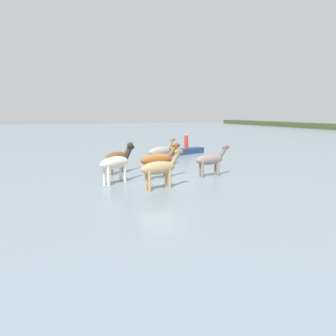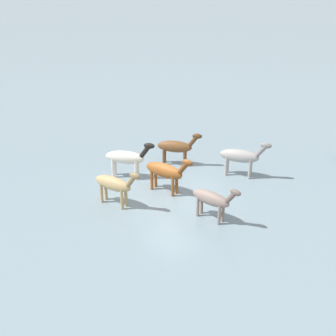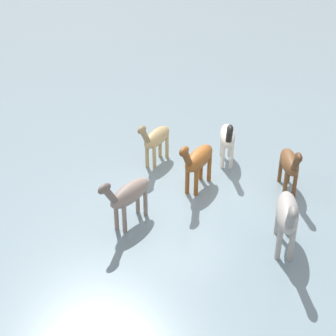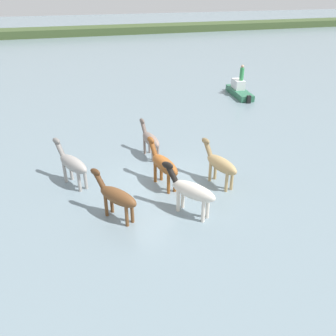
# 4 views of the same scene
# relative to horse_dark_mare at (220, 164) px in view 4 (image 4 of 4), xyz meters

# --- Properties ---
(ground_plane) EXTENTS (196.79, 196.79, 0.00)m
(ground_plane) POSITION_rel_horse_dark_mare_xyz_m (-2.47, 0.92, -1.00)
(ground_plane) COLOR gray
(distant_shoreline) EXTENTS (177.11, 6.00, 2.40)m
(distant_shoreline) POSITION_rel_horse_dark_mare_xyz_m (-2.47, 54.14, -1.00)
(distant_shoreline) COLOR #3B4E29
(distant_shoreline) RESTS_ON ground_plane
(horse_dark_mare) EXTENTS (0.99, 2.33, 1.81)m
(horse_dark_mare) POSITION_rel_horse_dark_mare_xyz_m (0.00, 0.00, 0.00)
(horse_dark_mare) COLOR tan
(horse_dark_mare) RESTS_ON ground_plane
(horse_gray_outer) EXTENTS (0.76, 2.22, 1.71)m
(horse_gray_outer) POSITION_rel_horse_dark_mare_xyz_m (-2.14, 3.61, -0.05)
(horse_gray_outer) COLOR gray
(horse_gray_outer) RESTS_ON ground_plane
(horse_mid_herd) EXTENTS (1.58, 2.06, 1.76)m
(horse_mid_herd) POSITION_rel_horse_dark_mare_xyz_m (-4.71, -1.12, -0.03)
(horse_mid_herd) COLOR brown
(horse_mid_herd) RESTS_ON ground_plane
(horse_pinto_flank) EXTENTS (1.47, 2.31, 1.88)m
(horse_pinto_flank) POSITION_rel_horse_dark_mare_xyz_m (-6.06, 1.91, 0.04)
(horse_pinto_flank) COLOR #9E9993
(horse_pinto_flank) RESTS_ON ground_plane
(horse_lead) EXTENTS (1.69, 2.19, 1.88)m
(horse_lead) POSITION_rel_horse_dark_mare_xyz_m (-2.00, -1.69, 0.04)
(horse_lead) COLOR silver
(horse_lead) RESTS_ON ground_plane
(horse_dun_straggler) EXTENTS (0.98, 2.45, 1.89)m
(horse_dun_straggler) POSITION_rel_horse_dark_mare_xyz_m (-2.35, 0.63, 0.04)
(horse_dun_straggler) COLOR brown
(horse_dun_straggler) RESTS_ON ground_plane
(boat_motor_center) EXTENTS (1.55, 3.99, 1.31)m
(boat_motor_center) POSITION_rel_horse_dark_mare_xyz_m (7.45, 12.12, -0.70)
(boat_motor_center) COLOR #2D6B4C
(boat_motor_center) RESTS_ON ground_plane
(person_boatman_standing) EXTENTS (0.32, 0.32, 1.19)m
(person_boatman_standing) POSITION_rel_horse_dark_mare_xyz_m (7.60, 12.25, 0.71)
(person_boatman_standing) COLOR #338C4C
(person_boatman_standing) RESTS_ON boat_motor_center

